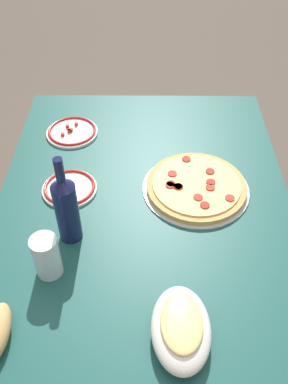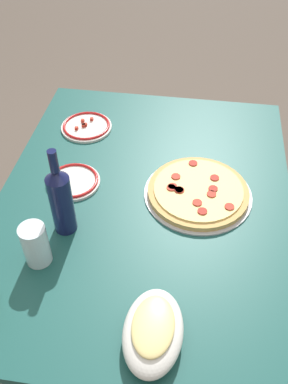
# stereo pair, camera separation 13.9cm
# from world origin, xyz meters

# --- Properties ---
(ground_plane) EXTENTS (8.00, 8.00, 0.00)m
(ground_plane) POSITION_xyz_m (0.00, 0.00, 0.00)
(ground_plane) COLOR brown
(ground_plane) RESTS_ON ground
(dining_table) EXTENTS (1.28, 0.98, 0.70)m
(dining_table) POSITION_xyz_m (0.00, 0.00, 0.59)
(dining_table) COLOR #194C47
(dining_table) RESTS_ON ground
(pepperoni_pizza) EXTENTS (0.36, 0.36, 0.03)m
(pepperoni_pizza) POSITION_xyz_m (0.04, -0.18, 0.71)
(pepperoni_pizza) COLOR #B7B7BC
(pepperoni_pizza) RESTS_ON dining_table
(baked_pasta_dish) EXTENTS (0.24, 0.15, 0.08)m
(baked_pasta_dish) POSITION_xyz_m (-0.49, -0.10, 0.74)
(baked_pasta_dish) COLOR white
(baked_pasta_dish) RESTS_ON dining_table
(wine_bottle) EXTENTS (0.07, 0.07, 0.31)m
(wine_bottle) POSITION_xyz_m (-0.16, 0.22, 0.82)
(wine_bottle) COLOR #141942
(wine_bottle) RESTS_ON dining_table
(water_glass) EXTENTS (0.08, 0.08, 0.14)m
(water_glass) POSITION_xyz_m (-0.29, 0.27, 0.77)
(water_glass) COLOR silver
(water_glass) RESTS_ON dining_table
(side_plate_near) EXTENTS (0.19, 0.19, 0.02)m
(side_plate_near) POSITION_xyz_m (0.04, 0.25, 0.71)
(side_plate_near) COLOR white
(side_plate_near) RESTS_ON dining_table
(side_plate_far) EXTENTS (0.20, 0.20, 0.02)m
(side_plate_far) POSITION_xyz_m (0.36, 0.29, 0.71)
(side_plate_far) COLOR white
(side_plate_far) RESTS_ON dining_table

